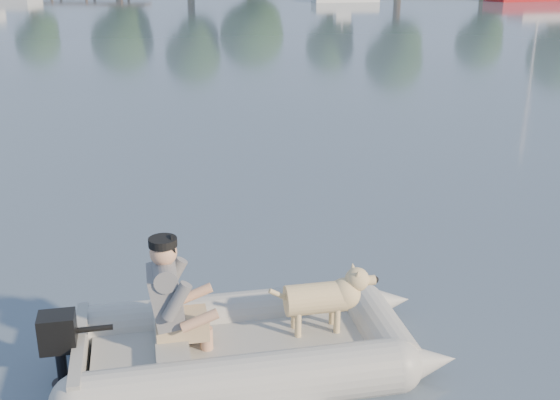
# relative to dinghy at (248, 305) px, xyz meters

# --- Properties ---
(water) EXTENTS (160.00, 160.00, 0.00)m
(water) POSITION_rel_dinghy_xyz_m (-0.38, 0.64, -0.63)
(water) COLOR slate
(water) RESTS_ON ground
(dinghy) EXTENTS (6.05, 5.34, 1.45)m
(dinghy) POSITION_rel_dinghy_xyz_m (0.00, 0.00, 0.00)
(dinghy) COLOR #A2A29D
(dinghy) RESTS_ON water
(man) EXTENTS (0.93, 0.86, 1.13)m
(man) POSITION_rel_dinghy_xyz_m (-0.71, -0.18, 0.19)
(man) COLOR slate
(man) RESTS_ON dinghy
(dog) EXTENTS (1.04, 0.65, 0.65)m
(dog) POSITION_rel_dinghy_xyz_m (0.63, 0.27, -0.08)
(dog) COLOR tan
(dog) RESTS_ON dinghy
(outboard_motor) EXTENTS (0.51, 0.43, 0.83)m
(outboard_motor) POSITION_rel_dinghy_xyz_m (-1.66, -0.56, -0.30)
(outboard_motor) COLOR black
(outboard_motor) RESTS_ON dinghy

